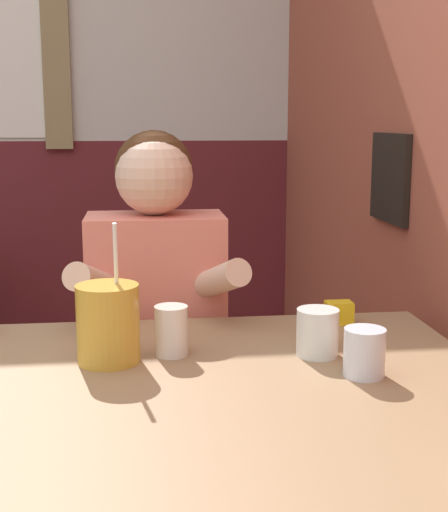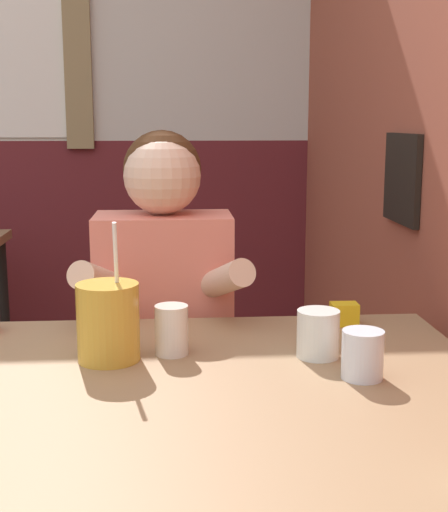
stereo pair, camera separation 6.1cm
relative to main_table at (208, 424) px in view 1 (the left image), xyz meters
name	(u,v)px [view 1 (the left image)]	position (x,y,z in m)	size (l,w,h in m)	color
brick_wall_right	(390,64)	(0.61, 0.90, 0.67)	(0.08, 4.55, 2.70)	#9E4C38
back_wall	(4,82)	(-0.70, 2.20, 0.68)	(5.54, 0.09, 2.70)	silver
main_table	(208,424)	(0.00, 0.00, 0.00)	(1.06, 0.92, 0.74)	#93704C
person_seated	(157,353)	(-0.07, 0.61, -0.07)	(0.42, 0.40, 1.17)	#EA7F6B
cocktail_pitcher	(108,323)	(-0.17, 0.17, 0.14)	(0.12, 0.12, 0.27)	gold
glass_near_pitcher	(364,352)	(0.29, 0.04, 0.10)	(0.07, 0.07, 0.09)	silver
glass_center	(318,332)	(0.23, 0.16, 0.11)	(0.08, 0.08, 0.09)	silver
glass_far_side	(171,331)	(-0.05, 0.20, 0.11)	(0.07, 0.07, 0.10)	silver
condiment_mustard	(339,313)	(0.34, 0.38, 0.09)	(0.06, 0.04, 0.05)	yellow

